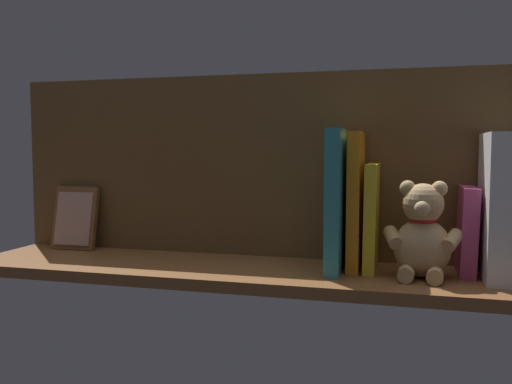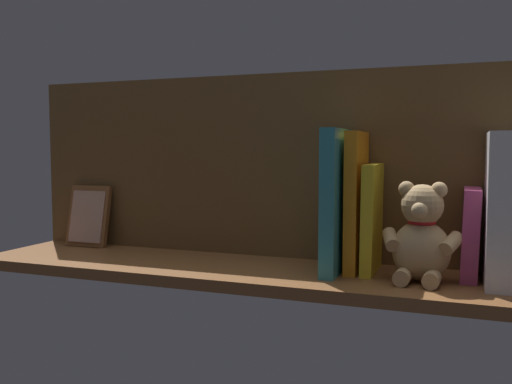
% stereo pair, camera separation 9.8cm
% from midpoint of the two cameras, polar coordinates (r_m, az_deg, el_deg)
% --- Properties ---
extents(ground_plane, '(1.17, 0.27, 0.02)m').
position_cam_midpoint_polar(ground_plane, '(1.09, -2.61, -8.27)').
color(ground_plane, brown).
extents(shelf_back_panel, '(1.17, 0.02, 0.39)m').
position_cam_midpoint_polar(shelf_back_panel, '(1.17, -0.95, 2.72)').
color(shelf_back_panel, brown).
rests_on(shelf_back_panel, ground_plane).
extents(dictionary_thick_white, '(0.06, 0.16, 0.26)m').
position_cam_midpoint_polar(dictionary_thick_white, '(1.04, 21.59, -1.39)').
color(dictionary_thick_white, white).
rests_on(dictionary_thick_white, ground_plane).
extents(book_2, '(0.03, 0.12, 0.16)m').
position_cam_midpoint_polar(book_2, '(1.06, 18.56, -3.81)').
color(book_2, '#B23F72').
rests_on(book_2, ground_plane).
extents(teddy_bear, '(0.14, 0.11, 0.17)m').
position_cam_midpoint_polar(teddy_bear, '(1.01, 14.18, -4.36)').
color(teddy_bear, tan).
rests_on(teddy_bear, ground_plane).
extents(book_3, '(0.02, 0.13, 0.20)m').
position_cam_midpoint_polar(book_3, '(1.06, 9.29, -2.56)').
color(book_3, yellow).
rests_on(book_3, ground_plane).
extents(book_4, '(0.02, 0.13, 0.26)m').
position_cam_midpoint_polar(book_4, '(1.06, 7.70, -0.90)').
color(book_4, orange).
rests_on(book_4, ground_plane).
extents(book_5, '(0.03, 0.17, 0.27)m').
position_cam_midpoint_polar(book_5, '(1.04, 5.76, -0.83)').
color(book_5, teal).
rests_on(book_5, ground_plane).
extents(picture_frame_leaning, '(0.11, 0.04, 0.14)m').
position_cam_midpoint_polar(picture_frame_leaning, '(1.35, -20.21, -2.57)').
color(picture_frame_leaning, brown).
rests_on(picture_frame_leaning, ground_plane).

